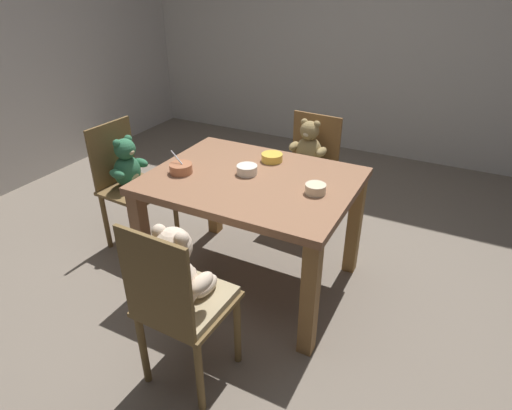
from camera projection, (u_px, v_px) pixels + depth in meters
The scene contains 9 objects.
ground_plane at pixel (253, 281), 2.83m from camera, with size 5.20×5.20×0.04m.
dining_table at pixel (252, 196), 2.53m from camera, with size 1.16×0.90×0.73m.
teddy_chair_far_center at pixel (307, 160), 3.19m from camera, with size 0.44×0.44×0.84m.
teddy_chair_near_front at pixel (179, 286), 1.88m from camera, with size 0.40×0.39×0.91m.
teddy_chair_near_left at pixel (129, 174), 2.97m from camera, with size 0.44×0.43×0.88m.
porridge_bowl_yellow_far_center at pixel (272, 157), 2.66m from camera, with size 0.13×0.13×0.05m.
porridge_bowl_white_center at pixel (247, 170), 2.50m from camera, with size 0.12×0.12×0.05m.
porridge_bowl_cream_near_right at pixel (315, 189), 2.29m from camera, with size 0.11×0.11×0.05m.
porridge_bowl_terracotta_near_left at pixel (181, 168), 2.51m from camera, with size 0.14×0.13×0.12m.
Camera 1 is at (1.04, -1.98, 1.79)m, focal length 30.38 mm.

